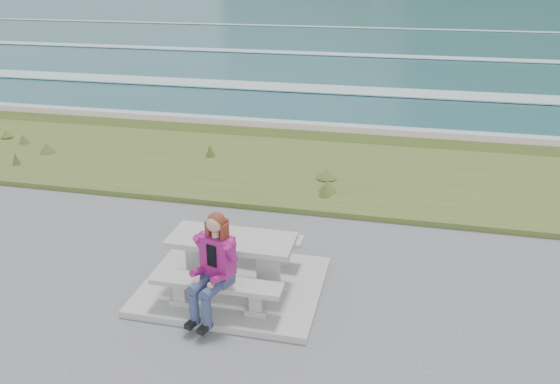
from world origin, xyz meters
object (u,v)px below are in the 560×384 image
at_px(bench_seaward, 246,240).
at_px(seated_woman, 212,281).
at_px(picnic_table, 232,248).
at_px(bench_landward, 217,288).

bearing_deg(bench_seaward, seated_woman, -90.64).
relative_size(picnic_table, bench_seaward, 1.00).
relative_size(bench_seaward, seated_woman, 1.24).
xyz_separation_m(bench_landward, seated_woman, (-0.02, -0.13, 0.18)).
bearing_deg(picnic_table, bench_seaward, 90.00).
height_order(bench_landward, seated_woman, seated_woman).
relative_size(picnic_table, seated_woman, 1.24).
bearing_deg(bench_landward, seated_woman, -97.43).
height_order(bench_landward, bench_seaward, same).
height_order(bench_seaward, seated_woman, seated_woman).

